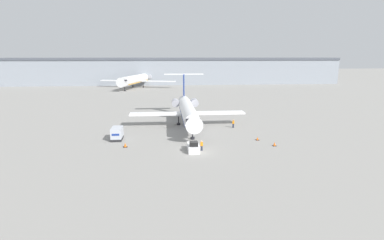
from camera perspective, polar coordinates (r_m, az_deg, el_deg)
The scene contains 11 objects.
ground_plane at distance 48.86m, azimuth 0.91°, elevation -6.07°, with size 600.00×600.00×0.00m, color gray.
terminal_building at distance 166.42m, azimuth -3.45°, elevation 9.33°, with size 180.00×16.80×14.15m.
airplane_main at distance 66.36m, azimuth -0.83°, elevation 1.90°, with size 25.57×28.94×10.70m.
pushback_tug at distance 48.99m, azimuth 0.25°, elevation -5.19°, with size 1.83×3.77×1.83m.
luggage_cart at distance 57.11m, azimuth -14.10°, elevation -2.53°, with size 1.91×3.41×2.34m.
worker_near_tug at distance 49.23m, azimuth 1.84°, elevation -4.86°, with size 0.40×0.24×1.69m.
worker_by_wing at distance 65.22m, azimuth 7.87°, elevation -0.64°, with size 0.40×0.26×1.83m.
traffic_cone_left at distance 52.41m, azimuth -12.61°, elevation -4.66°, with size 0.70×0.70×0.80m.
traffic_cone_right at distance 56.66m, azimuth 12.37°, elevation -3.48°, with size 0.61×0.61×0.60m.
traffic_cone_mid at distance 53.78m, azimuth 15.44°, elevation -4.45°, with size 0.63×0.63×0.69m.
airplane_parked_far_left at distance 149.07m, azimuth -10.47°, elevation 7.66°, with size 37.19×38.66×11.26m.
Camera 1 is at (-4.90, -46.14, 15.30)m, focal length 28.00 mm.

